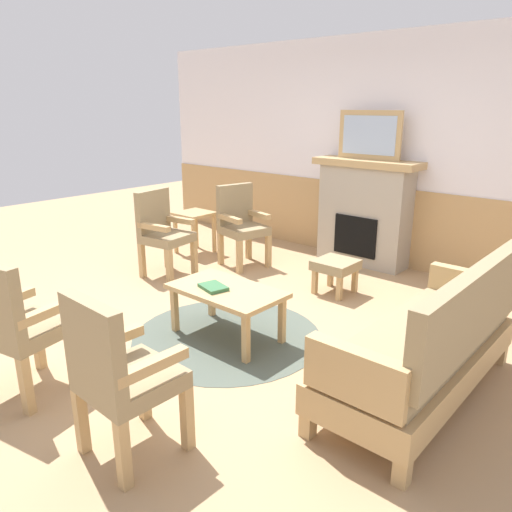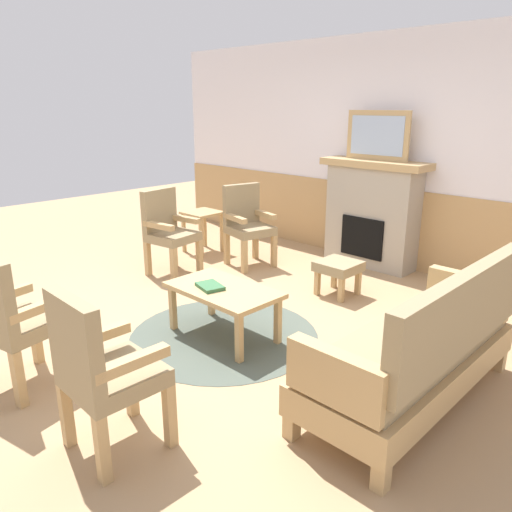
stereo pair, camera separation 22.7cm
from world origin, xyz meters
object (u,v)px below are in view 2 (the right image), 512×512
Objects in this scene: book_on_table at (210,286)px; footstool at (338,268)px; fireplace at (372,213)px; armchair_by_window_left at (247,222)px; armchair_front_left at (11,317)px; armchair_near_fireplace at (168,228)px; framed_picture at (377,135)px; armchair_front_center at (101,367)px; side_table at (203,220)px; couch at (419,349)px; coffee_table at (223,294)px.

book_on_table is 0.59× the size of footstool.
armchair_by_window_left is (-1.09, -1.04, -0.11)m from fireplace.
armchair_front_left is (0.85, -3.07, 0.00)m from armchair_by_window_left.
fireplace is at bearing 51.81° from armchair_near_fireplace.
framed_picture is 1.82m from armchair_by_window_left.
armchair_front_center is 3.99m from side_table.
fireplace reaches higher than armchair_front_center.
fireplace reaches higher than couch.
framed_picture is at bearing 29.72° from side_table.
side_table is (-2.21, 0.02, 0.15)m from footstool.
framed_picture reaches higher than armchair_near_fireplace.
book_on_table is 1.53m from armchair_front_center.
couch is 1.84× the size of armchair_front_center.
armchair_near_fireplace is (-3.32, 0.44, 0.14)m from couch.
framed_picture is at bearing 92.30° from book_on_table.
fireplace reaches higher than side_table.
side_table is at bearing 161.04° from couch.
couch is 1.84× the size of armchair_by_window_left.
armchair_near_fireplace is at bearing 172.40° from couch.
framed_picture reaches higher than armchair_front_center.
armchair_by_window_left is at bearing 177.48° from footstool.
book_on_table reaches higher than footstool.
coffee_table is at bearing -85.98° from framed_picture.
fireplace is at bearing 105.88° from footstool.
armchair_near_fireplace is (-1.68, 0.66, 0.15)m from coffee_table.
side_table is (-3.71, 1.28, 0.04)m from couch.
book_on_table is (0.11, -2.66, -1.10)m from framed_picture.
couch is at bearing 7.64° from coffee_table.
side_table is at bearing 115.00° from armchair_near_fireplace.
coffee_table is 1.48m from footstool.
footstool is (0.21, 1.55, -0.17)m from book_on_table.
armchair_by_window_left is (-1.09, -1.04, -1.02)m from framed_picture.
coffee_table is 1.82m from armchair_near_fireplace.
armchair_front_left reaches higher than side_table.
fireplace is at bearing 94.02° from coffee_table.
side_table reaches higher than coffee_table.
footstool is (0.31, -1.10, -0.37)m from fireplace.
book_on_table is at bearing -97.59° from footstool.
fireplace is at bearing 43.65° from armchair_by_window_left.
armchair_near_fireplace is at bearing -128.19° from fireplace.
side_table is (-2.00, 1.58, -0.02)m from book_on_table.
book_on_table is at bearing -53.42° from armchair_by_window_left.
fireplace is 2.66m from book_on_table.
footstool is (0.13, 1.47, -0.10)m from coffee_table.
framed_picture is 3.20m from couch.
armchair_front_center is (2.30, -2.11, 0.00)m from armchair_near_fireplace.
footstool is 2.01m from armchair_near_fireplace.
armchair_front_center reaches higher than coffee_table.
armchair_front_left is 1.04m from armchair_front_center.
armchair_front_center is (0.69, -1.36, 0.08)m from book_on_table.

